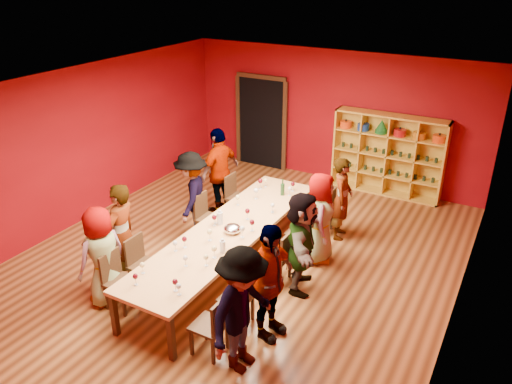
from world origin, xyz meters
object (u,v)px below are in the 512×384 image
chair_person_left_3 (206,214)px  wine_bottle (283,189)px  chair_person_left_1 (141,260)px  person_right_4 (342,198)px  chair_person_right_0 (214,323)px  spittoon_bowl (232,229)px  chair_person_left_0 (117,277)px  chair_person_right_4 (325,209)px  person_left_0 (102,256)px  person_right_0 (242,311)px  chair_person_right_1 (241,295)px  person_left_3 (192,195)px  chair_person_right_3 (304,230)px  person_right_1 (269,283)px  person_right_3 (319,218)px  shelving_unit (388,151)px  tasting_table (229,232)px  person_left_1 (122,235)px  person_right_2 (302,242)px  chair_person_right_2 (281,254)px  chair_person_left_4 (235,194)px  person_left_4 (220,172)px

chair_person_left_3 → wine_bottle: bearing=41.5°
chair_person_left_1 → person_right_4: 3.76m
chair_person_right_0 → spittoon_bowl: (-0.80, 1.75, 0.32)m
chair_person_left_0 → chair_person_right_4: bearing=63.2°
person_left_0 → person_right_0: (2.50, -0.16, 0.08)m
person_right_0 → chair_person_left_1: bearing=77.3°
chair_person_right_1 → person_left_3: bearing=139.8°
chair_person_right_3 → chair_person_right_1: bearing=-90.0°
person_right_0 → wine_bottle: (-1.16, 3.42, 0.01)m
person_right_1 → chair_person_right_3: bearing=20.7°
chair_person_right_1 → person_right_3: size_ratio=0.55×
shelving_unit → person_left_0: bearing=-113.2°
chair_person_right_3 → tasting_table: bearing=-132.3°
person_left_1 → person_right_4: person_left_1 is taller
spittoon_bowl → person_right_2: bearing=7.3°
chair_person_right_1 → chair_person_right_2: bearing=90.0°
tasting_table → person_left_0: bearing=-125.1°
chair_person_left_0 → chair_person_left_3: size_ratio=1.00×
person_right_2 → person_left_1: bearing=97.4°
person_left_3 → spittoon_bowl: (1.31, -0.71, -0.01)m
tasting_table → person_right_2: person_right_2 is taller
chair_person_left_4 → chair_person_right_1: same height
person_right_0 → chair_person_right_2: (-0.43, 1.90, -0.37)m
chair_person_right_0 → person_right_2: bearing=79.4°
person_left_3 → person_right_4: (2.43, 1.29, -0.04)m
chair_person_left_4 → chair_person_right_4: (1.82, 0.26, 0.00)m
person_left_0 → person_right_4: size_ratio=1.00×
chair_person_right_1 → chair_person_right_0: bearing=-90.0°
person_right_4 → wine_bottle: (-1.05, -0.33, 0.09)m
chair_person_right_0 → person_right_3: 2.84m
person_left_0 → chair_person_right_0: bearing=96.2°
chair_person_left_4 → person_right_2: size_ratio=0.54×
chair_person_left_1 → chair_person_right_4: same height
chair_person_left_1 → spittoon_bowl: spittoon_bowl is taller
chair_person_left_0 → chair_person_left_1: (0.00, 0.52, 0.00)m
shelving_unit → chair_person_left_1: bearing=-112.9°
person_right_1 → person_right_4: person_right_1 is taller
person_left_0 → person_right_0: bearing=96.9°
shelving_unit → person_left_4: (-2.66, -2.63, -0.08)m
person_left_0 → chair_person_right_4: (2.07, 3.60, -0.29)m
person_left_1 → person_left_4: bearing=174.2°
chair_person_left_4 → person_left_3: bearing=-105.8°
tasting_table → spittoon_bowl: 0.17m
chair_person_right_0 → chair_person_right_2: 1.90m
chair_person_right_2 → chair_person_right_3: (0.00, 0.91, 0.00)m
chair_person_left_1 → person_right_4: person_right_4 is taller
chair_person_right_0 → chair_person_right_3: (0.00, 2.81, 0.00)m
chair_person_left_3 → person_right_4: person_right_4 is taller
person_right_1 → chair_person_right_2: (-0.44, 1.23, -0.37)m
person_right_0 → chair_person_right_4: 3.80m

